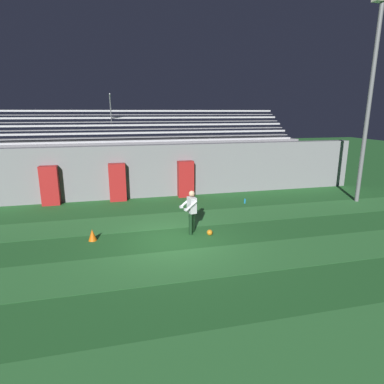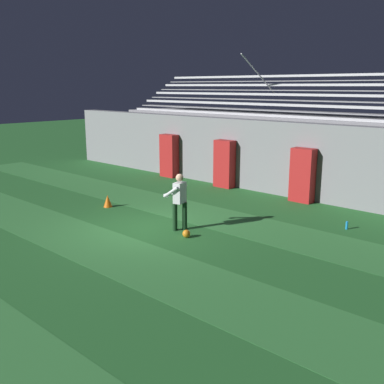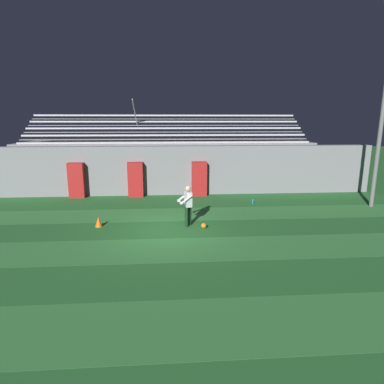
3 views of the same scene
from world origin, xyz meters
The scene contains 14 objects.
ground_plane centered at (0.00, 0.00, 0.00)m, with size 80.00×80.00×0.00m, color #286B2D.
turf_stripe_near centered at (0.00, -6.00, 0.00)m, with size 28.00×2.07×0.01m, color #38843D.
turf_stripe_mid centered at (0.00, -1.87, 0.00)m, with size 28.00×2.07×0.01m, color #38843D.
turf_stripe_far centered at (0.00, 2.26, 0.00)m, with size 28.00×2.07×0.01m, color #38843D.
back_wall centered at (0.00, 6.50, 1.40)m, with size 24.00×0.60×2.80m, color gray.
padding_pillar_gate_left centered at (-1.79, 5.95, 0.98)m, with size 0.84×0.44×1.95m, color #B21E1E.
padding_pillar_gate_right centered at (1.79, 5.95, 0.98)m, with size 0.84×0.44×1.95m, color #B21E1E.
padding_pillar_far_left centered at (-5.04, 5.95, 0.98)m, with size 0.84×0.44×1.95m, color #B21E1E.
bleacher_stand centered at (0.00, 8.84, 1.50)m, with size 18.00×4.05×5.43m.
floodlight_pole centered at (10.20, 2.97, 5.99)m, with size 0.90×0.36×9.72m.
goalkeeper centered at (0.83, 0.57, 0.95)m, with size 0.60×0.66×1.67m.
soccer_ball centered at (1.45, 0.21, 0.11)m, with size 0.22×0.22×0.22m, color orange.
traffic_cone centered at (-2.79, 0.72, 0.21)m, with size 0.30×0.30×0.42m, color orange.
water_bottle centered at (4.41, 3.94, 0.12)m, with size 0.07×0.07×0.24m, color #1E8CD8.
Camera 1 is at (-1.83, -10.59, 4.51)m, focal length 30.00 mm.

